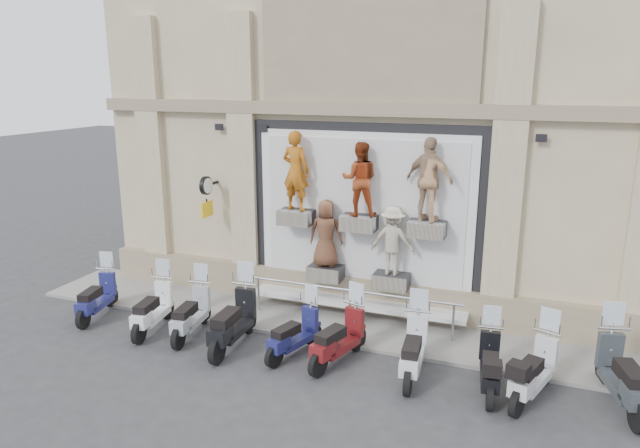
# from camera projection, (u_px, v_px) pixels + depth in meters

# --- Properties ---
(ground) EXTENTS (90.00, 90.00, 0.00)m
(ground) POSITION_uv_depth(u_px,v_px,m) (318.00, 368.00, 11.18)
(ground) COLOR #303033
(ground) RESTS_ON ground
(sidewalk) EXTENTS (16.00, 2.20, 0.08)m
(sidewalk) POSITION_uv_depth(u_px,v_px,m) (351.00, 324.00, 13.07)
(sidewalk) COLOR gray
(sidewalk) RESTS_ON ground
(building) EXTENTS (14.00, 8.60, 12.00)m
(building) POSITION_uv_depth(u_px,v_px,m) (407.00, 60.00, 16.02)
(building) COLOR beige
(building) RESTS_ON ground
(shop_vitrine) EXTENTS (5.60, 0.83, 4.30)m
(shop_vitrine) POSITION_uv_depth(u_px,v_px,m) (364.00, 216.00, 13.03)
(shop_vitrine) COLOR black
(shop_vitrine) RESTS_ON ground
(guard_rail) EXTENTS (5.06, 0.10, 0.93)m
(guard_rail) POSITION_uv_depth(u_px,v_px,m) (350.00, 308.00, 12.88)
(guard_rail) COLOR #9EA0A5
(guard_rail) RESTS_ON ground
(clock_sign_bracket) EXTENTS (0.10, 0.80, 1.02)m
(clock_sign_bracket) POSITION_uv_depth(u_px,v_px,m) (207.00, 191.00, 14.06)
(clock_sign_bracket) COLOR black
(clock_sign_bracket) RESTS_ON ground
(scooter_a) EXTENTS (0.89, 1.85, 1.44)m
(scooter_a) POSITION_uv_depth(u_px,v_px,m) (96.00, 288.00, 13.38)
(scooter_a) COLOR navy
(scooter_a) RESTS_ON ground
(scooter_b) EXTENTS (0.84, 1.91, 1.50)m
(scooter_b) POSITION_uv_depth(u_px,v_px,m) (152.00, 299.00, 12.66)
(scooter_b) COLOR white
(scooter_b) RESTS_ON ground
(scooter_c) EXTENTS (0.78, 1.87, 1.48)m
(scooter_c) POSITION_uv_depth(u_px,v_px,m) (191.00, 304.00, 12.41)
(scooter_c) COLOR #959BA2
(scooter_c) RESTS_ON ground
(scooter_d) EXTENTS (0.72, 2.11, 1.69)m
(scooter_d) POSITION_uv_depth(u_px,v_px,m) (233.00, 310.00, 11.84)
(scooter_d) COLOR black
(scooter_d) RESTS_ON ground
(scooter_e) EXTENTS (0.97, 1.76, 1.38)m
(scooter_e) POSITION_uv_depth(u_px,v_px,m) (294.00, 325.00, 11.51)
(scooter_e) COLOR #171A52
(scooter_e) RESTS_ON ground
(scooter_f) EXTENTS (1.04, 1.94, 1.51)m
(scooter_f) POSITION_uv_depth(u_px,v_px,m) (339.00, 328.00, 11.20)
(scooter_f) COLOR #5C0F11
(scooter_f) RESTS_ON ground
(scooter_g) EXTENTS (0.71, 1.94, 1.54)m
(scooter_g) POSITION_uv_depth(u_px,v_px,m) (414.00, 339.00, 10.69)
(scooter_g) COLOR silver
(scooter_g) RESTS_ON ground
(scooter_h) EXTENTS (0.70, 1.79, 1.42)m
(scooter_h) POSITION_uv_depth(u_px,v_px,m) (491.00, 355.00, 10.21)
(scooter_h) COLOR black
(scooter_h) RESTS_ON ground
(scooter_i) EXTENTS (1.14, 1.95, 1.53)m
(scooter_i) POSITION_uv_depth(u_px,v_px,m) (535.00, 360.00, 9.91)
(scooter_i) COLOR silver
(scooter_i) RESTS_ON ground
(scooter_j) EXTENTS (1.08, 2.12, 1.66)m
(scooter_j) POSITION_uv_depth(u_px,v_px,m) (624.00, 362.00, 9.70)
(scooter_j) COLOR #2B3034
(scooter_j) RESTS_ON ground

